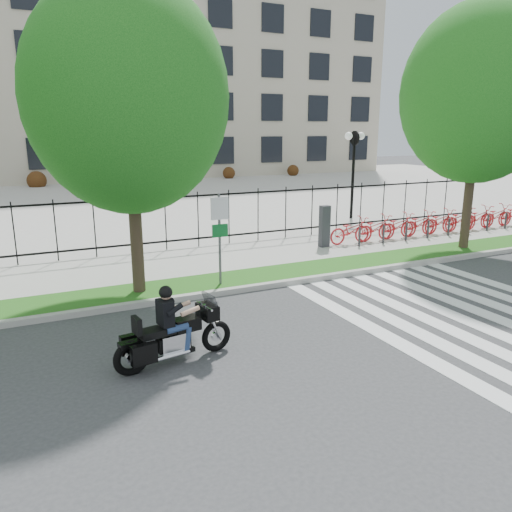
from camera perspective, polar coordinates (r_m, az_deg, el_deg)
name	(u,v)px	position (r m, az deg, el deg)	size (l,w,h in m)	color
ground	(297,356)	(9.91, 4.74, -11.35)	(120.00, 120.00, 0.00)	#353638
curb	(220,292)	(13.32, -4.17, -4.18)	(60.00, 0.20, 0.15)	#A3A29A
grass_verge	(209,284)	(14.08, -5.44, -3.19)	(60.00, 1.50, 0.15)	#245916
sidewalk	(182,263)	(16.36, -8.48, -0.81)	(60.00, 3.50, 0.15)	#A4A19A
plaza	(98,199)	(33.28, -17.58, 6.25)	(80.00, 34.00, 0.10)	#A4A19A
crosswalk_stripes	(475,317)	(12.87, 23.77, -6.40)	(5.70, 8.00, 0.01)	silver
iron_fence	(166,222)	(17.77, -10.29, 3.87)	(30.00, 0.06, 2.00)	black
office_building	(57,67)	(53.11, -21.79, 19.40)	(60.00, 21.90, 20.15)	#B1A58E
lamp_post_right	(354,153)	(24.52, 11.14, 11.45)	(1.06, 0.70, 4.25)	black
street_tree_1	(128,97)	(12.94, -14.43, 17.18)	(4.91, 4.91, 7.72)	#37261E
street_tree_2	(479,94)	(19.20, 24.15, 16.56)	(5.23, 5.23, 8.32)	#37261E
bike_share_station	(439,221)	(21.73, 20.14, 3.73)	(11.11, 0.87, 1.50)	#2D2D33
sign_pole_regulatory	(220,227)	(13.41, -4.17, 3.30)	(0.50, 0.09, 2.50)	#59595B
motorcycle_rider	(174,332)	(9.52, -9.33, -8.55)	(2.39, 0.87, 1.85)	black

